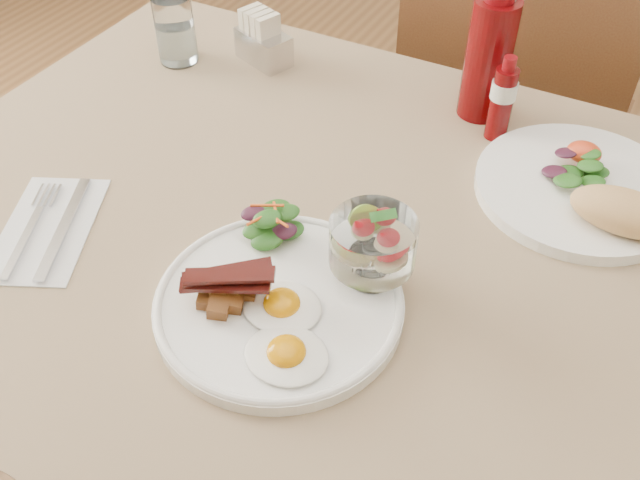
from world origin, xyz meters
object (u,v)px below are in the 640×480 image
fruit_cup (373,243)px  main_plate (279,304)px  ketchup_bottle (489,57)px  water_glass (176,33)px  chair_far (509,125)px  second_plate (590,192)px  hot_sauce_bottle (502,99)px  table (377,293)px  sugar_caddy (263,41)px

fruit_cup → main_plate: bearing=-133.6°
ketchup_bottle → water_glass: bearing=-170.1°
chair_far → fruit_cup: bearing=-88.7°
second_plate → hot_sauce_bottle: (-0.15, 0.09, 0.04)m
table → chair_far: (0.00, 0.66, -0.14)m
table → ketchup_bottle: (0.01, 0.33, 0.18)m
table → second_plate: 0.31m
main_plate → hot_sauce_bottle: (0.11, 0.44, 0.05)m
second_plate → ketchup_bottle: bearing=145.1°
main_plate → ketchup_bottle: 0.50m
table → sugar_caddy: size_ratio=12.55×
ketchup_bottle → sugar_caddy: 0.38m
fruit_cup → sugar_caddy: 0.54m
fruit_cup → water_glass: (-0.50, 0.32, -0.02)m
second_plate → hot_sauce_bottle: 0.18m
fruit_cup → water_glass: bearing=147.7°
main_plate → fruit_cup: fruit_cup is taller
table → hot_sauce_bottle: 0.33m
second_plate → water_glass: 0.69m
hot_sauce_bottle → sugar_caddy: 0.41m
chair_far → hot_sauce_bottle: chair_far is taller
chair_far → second_plate: (0.21, -0.46, 0.25)m
second_plate → hot_sauce_bottle: hot_sauce_bottle is taller
main_plate → hot_sauce_bottle: 0.45m
fruit_cup → chair_far: bearing=91.3°
hot_sauce_bottle → chair_far: bearing=97.8°
hot_sauce_bottle → water_glass: size_ratio=1.16×
second_plate → water_glass: size_ratio=2.47×
second_plate → chair_far: bearing=113.8°
table → main_plate: bearing=-111.4°
main_plate → sugar_caddy: bearing=123.1°
main_plate → sugar_caddy: size_ratio=2.64×
sugar_caddy → water_glass: (-0.13, -0.06, 0.01)m
chair_far → fruit_cup: (0.02, -0.73, 0.30)m
table → chair_far: chair_far is taller
table → second_plate: size_ratio=4.84×
second_plate → sugar_caddy: (-0.56, 0.11, 0.02)m
table → main_plate: size_ratio=4.75×
main_plate → sugar_caddy: 0.55m
chair_far → sugar_caddy: size_ratio=8.78×
chair_far → hot_sauce_bottle: 0.48m
hot_sauce_bottle → water_glass: (-0.54, -0.04, -0.01)m
hot_sauce_bottle → ketchup_bottle: bearing=130.6°
table → fruit_cup: fruit_cup is taller
fruit_cup → hot_sauce_bottle: bearing=84.4°
water_glass → hot_sauce_bottle: bearing=4.1°
table → ketchup_bottle: size_ratio=6.63×
fruit_cup → table: bearing=103.8°
water_glass → table: bearing=-27.1°
fruit_cup → sugar_caddy: (-0.38, 0.38, -0.03)m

